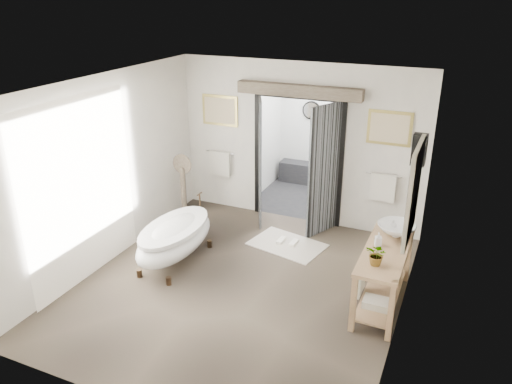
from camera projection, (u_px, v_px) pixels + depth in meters
ground_plane at (240, 285)px, 7.31m from camera, size 5.00×5.00×0.00m
room_shell at (232, 168)px, 6.51m from camera, size 4.52×5.02×2.91m
shower_room at (321, 150)px, 10.34m from camera, size 2.22×2.01×2.51m
back_wall_dressing at (295, 141)px, 8.67m from camera, size 3.82×0.77×2.52m
clawfoot_tub at (175, 238)px, 7.78m from camera, size 0.79×1.76×0.86m
vanity at (382, 272)px, 6.70m from camera, size 0.57×1.60×0.85m
pedestal_mirror at (184, 192)px, 9.18m from camera, size 0.38×0.24×1.28m
rug at (287, 245)px, 8.44m from camera, size 1.34×1.04×0.01m
slippers at (287, 242)px, 8.47m from camera, size 0.33×0.25×0.05m
basin at (396, 230)px, 6.88m from camera, size 0.59×0.59×0.18m
plant at (377, 255)px, 6.14m from camera, size 0.32×0.30×0.29m
soap_bottle_a at (378, 239)px, 6.62m from camera, size 0.11×0.11×0.19m
soap_bottle_b at (393, 225)px, 7.05m from camera, size 0.15×0.15×0.16m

